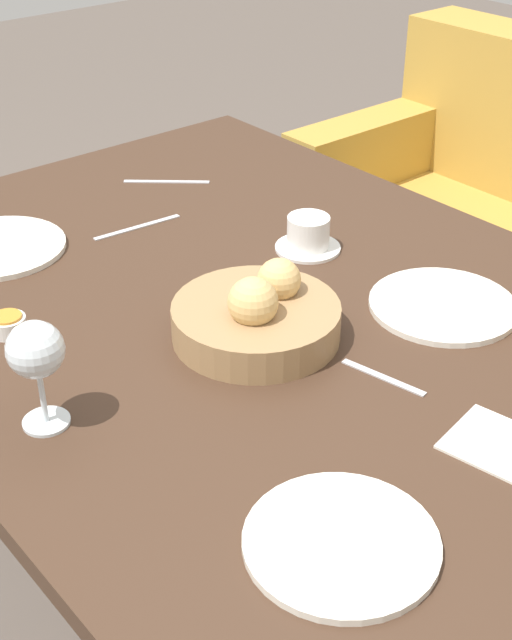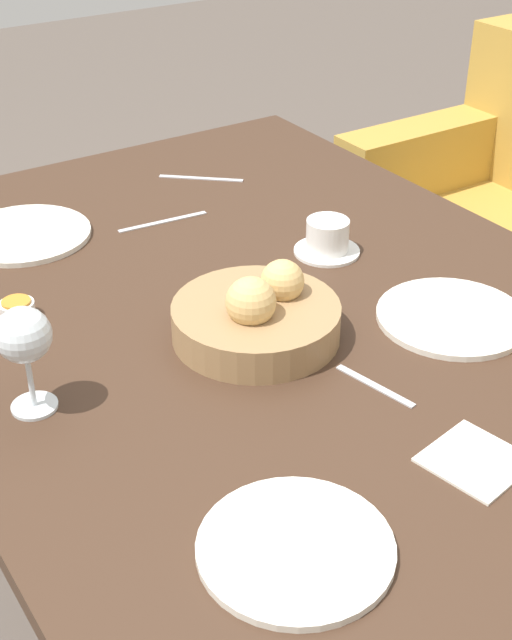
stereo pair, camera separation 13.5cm
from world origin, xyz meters
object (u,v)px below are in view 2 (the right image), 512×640
(plate_near_left, at_px, (24,234))
(wine_glass, at_px, (24,339))
(knife_silver, at_px, (201,178))
(coffee_cup, at_px, (327,238))
(plate_near_right, at_px, (296,548))
(fork_silver, at_px, (163,222))
(plate_far_center, at_px, (452,317))
(napkin, at_px, (475,460))
(bread_basket, at_px, (257,317))
(jam_bowl_honey, at_px, (17,310))
(spoon_coffee, at_px, (375,386))

(plate_near_left, xyz_separation_m, wine_glass, (0.51, -0.18, 0.11))
(knife_silver, bearing_deg, plate_near_left, -82.03)
(coffee_cup, bearing_deg, plate_near_right, -39.74)
(fork_silver, bearing_deg, plate_far_center, 20.87)
(napkin, bearing_deg, plate_near_right, -90.13)
(plate_near_right, bearing_deg, bread_basket, 152.30)
(wine_glass, relative_size, jam_bowl_honey, 2.79)
(knife_silver, relative_size, spoon_coffee, 1.06)
(fork_silver, distance_m, spoon_coffee, 0.64)
(plate_near_left, xyz_separation_m, jam_bowl_honey, (0.27, -0.11, 0.01))
(plate_near_right, distance_m, spoon_coffee, 0.34)
(wine_glass, height_order, fork_silver, wine_glass)
(napkin, bearing_deg, fork_silver, -179.92)
(fork_silver, relative_size, napkin, 1.36)
(bread_basket, xyz_separation_m, plate_near_right, (0.39, -0.21, -0.03))
(coffee_cup, height_order, napkin, coffee_cup)
(plate_near_right, distance_m, coffee_cup, 0.73)
(fork_silver, relative_size, spoon_coffee, 1.34)
(bread_basket, distance_m, napkin, 0.40)
(wine_glass, bearing_deg, fork_silver, 134.92)
(plate_near_right, distance_m, plate_far_center, 0.56)
(bread_basket, height_order, wine_glass, wine_glass)
(plate_near_left, xyz_separation_m, fork_silver, (0.09, 0.25, -0.00))
(plate_near_left, bearing_deg, wine_glass, -19.10)
(jam_bowl_honey, xyz_separation_m, fork_silver, (-0.18, 0.36, -0.01))
(plate_near_right, bearing_deg, plate_near_left, 178.17)
(plate_near_right, distance_m, jam_bowl_honey, 0.65)
(coffee_cup, xyz_separation_m, napkin, (0.56, -0.19, -0.03))
(plate_near_left, relative_size, plate_near_right, 1.11)
(coffee_cup, bearing_deg, knife_silver, -177.33)
(coffee_cup, bearing_deg, plate_far_center, 5.35)
(bread_basket, relative_size, plate_near_right, 1.15)
(coffee_cup, distance_m, fork_silver, 0.33)
(bread_basket, height_order, plate_near_right, bread_basket)
(fork_silver, height_order, napkin, napkin)
(bread_basket, distance_m, spoon_coffee, 0.21)
(bread_basket, distance_m, fork_silver, 0.45)
(plate_near_left, xyz_separation_m, plate_far_center, (0.65, 0.46, 0.00))
(bread_basket, bearing_deg, plate_near_left, -161.37)
(fork_silver, bearing_deg, jam_bowl_honey, -62.79)
(plate_near_right, height_order, napkin, plate_near_right)
(bread_basket, height_order, knife_silver, bread_basket)
(coffee_cup, xyz_separation_m, knife_silver, (-0.42, -0.02, -0.03))
(knife_silver, height_order, napkin, napkin)
(plate_far_center, xyz_separation_m, wine_glass, (-0.14, -0.64, 0.11))
(plate_near_left, relative_size, jam_bowl_honey, 4.43)
(fork_silver, height_order, knife_silver, same)
(plate_near_right, bearing_deg, jam_bowl_honey, -172.79)
(plate_near_left, bearing_deg, fork_silver, 70.58)
(coffee_cup, distance_m, jam_bowl_honey, 0.55)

